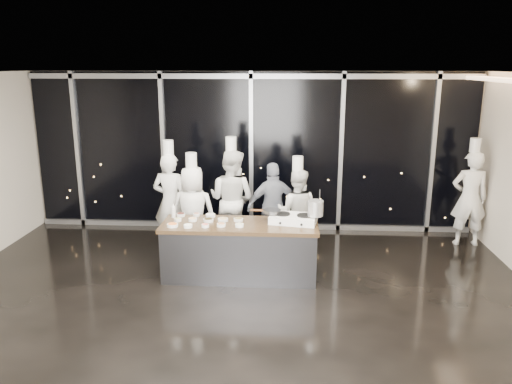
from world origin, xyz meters
TOP-DOWN VIEW (x-y plane):
  - ground at (0.00, 0.00)m, footprint 9.00×9.00m
  - room_shell at (0.18, 0.00)m, footprint 9.02×7.02m
  - window_wall at (0.00, 3.43)m, footprint 8.90×0.11m
  - demo_counter at (0.00, 0.90)m, footprint 2.46×0.86m
  - stove at (0.84, 1.00)m, footprint 0.79×0.56m
  - frying_pan at (0.49, 1.07)m, footprint 0.51×0.33m
  - stock_pot at (1.18, 0.94)m, footprint 0.28×0.28m
  - prep_bowls at (-0.56, 0.93)m, footprint 1.18×0.72m
  - squeeze_bottle at (-1.10, 1.14)m, footprint 0.07×0.07m
  - chef_far_left at (-1.37, 2.04)m, footprint 0.73×0.55m
  - chef_left at (-0.90, 1.71)m, footprint 0.82×0.55m
  - chef_center at (-0.27, 2.22)m, footprint 1.10×0.99m
  - guest at (0.50, 2.15)m, footprint 1.02×0.61m
  - chef_right at (0.92, 2.03)m, footprint 0.83×0.68m
  - chef_side at (4.13, 2.66)m, footprint 0.67×0.45m

SIDE VIEW (x-z plane):
  - ground at x=0.00m, z-range 0.00..0.00m
  - demo_counter at x=0.00m, z-range 0.00..0.90m
  - chef_right at x=0.92m, z-range -0.10..1.67m
  - guest at x=0.50m, z-range 0.00..1.63m
  - chef_left at x=-0.90m, z-range -0.10..1.77m
  - chef_side at x=4.13m, z-range -0.10..1.94m
  - chef_far_left at x=-1.37m, z-range -0.10..1.94m
  - prep_bowls at x=-0.56m, z-range 0.90..0.95m
  - chef_center at x=-0.27m, z-range -0.11..1.98m
  - stove at x=0.84m, z-range 0.89..1.03m
  - squeeze_bottle at x=-1.10m, z-range 0.89..1.13m
  - frying_pan at x=0.49m, z-range 1.04..1.09m
  - stock_pot at x=1.18m, z-range 1.04..1.28m
  - window_wall at x=0.00m, z-range 0.00..3.20m
  - room_shell at x=0.18m, z-range 0.64..3.85m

